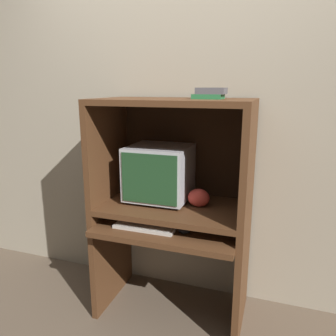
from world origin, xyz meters
TOP-DOWN VIEW (x-y plane):
  - ground_plane at (0.00, 0.00)m, footprint 12.00×12.00m
  - wall_back at (0.00, 0.62)m, footprint 6.00×0.06m
  - desk_base at (0.00, 0.23)m, footprint 0.98×0.63m
  - desk_monitor_shelf at (0.00, 0.28)m, footprint 0.98×0.56m
  - hutch_upper at (0.00, 0.31)m, footprint 0.98×0.56m
  - crt_monitor at (-0.12, 0.34)m, footprint 0.40×0.39m
  - keyboard at (-0.12, 0.10)m, footprint 0.39×0.15m
  - mouse at (0.13, 0.11)m, footprint 0.08×0.05m
  - snack_bag at (0.17, 0.30)m, footprint 0.14×0.11m
  - book_stack at (0.22, 0.29)m, footprint 0.19×0.15m

SIDE VIEW (x-z plane):
  - ground_plane at x=0.00m, z-range 0.00..0.00m
  - desk_base at x=0.00m, z-range 0.09..0.77m
  - keyboard at x=-0.12m, z-range 0.68..0.70m
  - mouse at x=0.13m, z-range 0.68..0.71m
  - desk_monitor_shelf at x=0.00m, z-range 0.71..0.81m
  - snack_bag at x=0.17m, z-range 0.79..0.90m
  - crt_monitor at x=-0.12m, z-range 0.79..1.17m
  - hutch_upper at x=0.00m, z-range 0.89..1.57m
  - wall_back at x=0.00m, z-range 0.00..2.60m
  - book_stack at x=0.22m, z-range 1.47..1.54m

